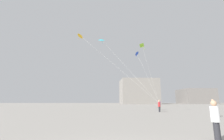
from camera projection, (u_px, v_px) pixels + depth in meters
name	position (u px, v px, depth m)	size (l,w,h in m)	color
person_in_white	(215.00, 118.00, 6.52)	(0.35, 0.35, 1.61)	#2D2D33
person_in_purple	(159.00, 104.00, 29.11)	(0.40, 0.40, 1.85)	#2D2D33
person_in_red	(159.00, 106.00, 23.72)	(0.36, 0.36, 1.67)	#2D2D33
person_in_grey	(213.00, 107.00, 15.96)	(0.39, 0.39, 1.79)	#2D2D33
kite_cobalt_diamond	(137.00, 54.00, 36.72)	(3.54, 6.25, 11.72)	blue
kite_cyan_diamond	(102.00, 40.00, 30.21)	(9.75, 4.96, 12.28)	#1EB2C6
kite_amber_diamond	(81.00, 36.00, 28.13)	(13.46, 3.04, 12.18)	yellow
kite_lime_delta	(142.00, 47.00, 23.35)	(3.24, 2.57, 8.66)	#8CD12D
building_left_hall	(138.00, 92.00, 95.65)	(22.17, 18.66, 14.58)	gray
building_centre_hall	(195.00, 96.00, 98.36)	(17.48, 17.94, 9.01)	gray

